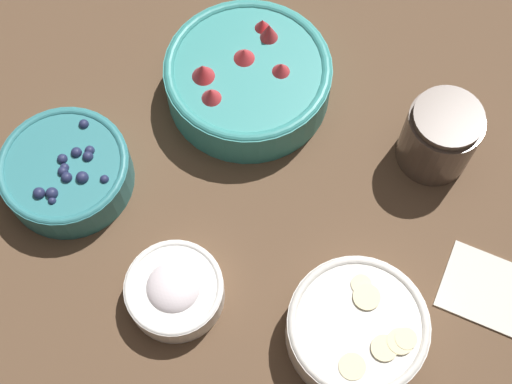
% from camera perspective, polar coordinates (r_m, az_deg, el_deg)
% --- Properties ---
extents(ground_plane, '(4.00, 4.00, 0.00)m').
position_cam_1_polar(ground_plane, '(0.89, 0.09, -3.43)').
color(ground_plane, brown).
extents(bowl_strawberries, '(0.22, 0.22, 0.09)m').
position_cam_1_polar(bowl_strawberries, '(0.96, -0.66, 9.20)').
color(bowl_strawberries, teal).
rests_on(bowl_strawberries, ground_plane).
extents(bowl_blueberries, '(0.16, 0.16, 0.06)m').
position_cam_1_polar(bowl_blueberries, '(0.93, -14.95, 1.66)').
color(bowl_blueberries, teal).
rests_on(bowl_blueberries, ground_plane).
extents(bowl_bananas, '(0.16, 0.16, 0.06)m').
position_cam_1_polar(bowl_bananas, '(0.83, 8.08, -10.76)').
color(bowl_bananas, silver).
rests_on(bowl_bananas, ground_plane).
extents(bowl_cream, '(0.12, 0.12, 0.05)m').
position_cam_1_polar(bowl_cream, '(0.85, -6.53, -7.80)').
color(bowl_cream, white).
rests_on(bowl_cream, ground_plane).
extents(jar_chocolate, '(0.09, 0.09, 0.10)m').
position_cam_1_polar(jar_chocolate, '(0.93, 14.42, 4.23)').
color(jar_chocolate, '#4C3D33').
rests_on(jar_chocolate, ground_plane).
extents(napkin, '(0.13, 0.10, 0.01)m').
position_cam_1_polar(napkin, '(0.92, 18.68, -7.64)').
color(napkin, silver).
rests_on(napkin, ground_plane).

